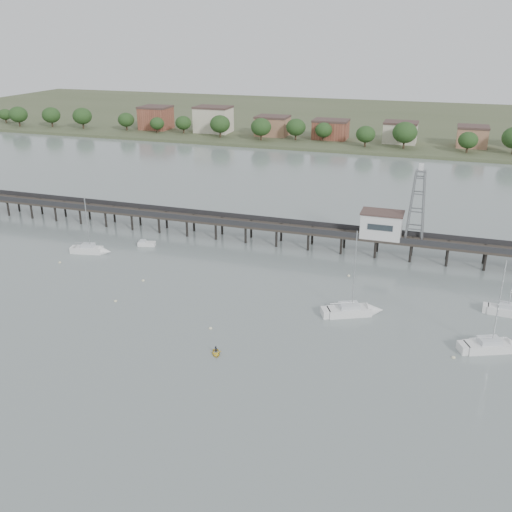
{
  "coord_description": "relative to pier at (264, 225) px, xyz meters",
  "views": [
    {
      "loc": [
        35.15,
        -51.63,
        43.27
      ],
      "look_at": [
        4.22,
        42.0,
        4.0
      ],
      "focal_mm": 40.0,
      "sensor_mm": 36.0,
      "label": 1
    }
  ],
  "objects": [
    {
      "name": "sailboat_c",
      "position": [
        25.0,
        -27.6,
        -3.16
      ],
      "size": [
        9.59,
        6.55,
        15.32
      ],
      "rotation": [
        0.0,
        0.0,
        0.45
      ],
      "color": "white",
      "rests_on": "ground"
    },
    {
      "name": "far_shore",
      "position": [
        0.36,
        179.58,
        -2.85
      ],
      "size": [
        500.0,
        170.0,
        10.4
      ],
      "color": "#475133",
      "rests_on": "ground"
    },
    {
      "name": "white_tender",
      "position": [
        -23.23,
        -10.17,
        -3.35
      ],
      "size": [
        3.94,
        2.39,
        1.43
      ],
      "rotation": [
        0.0,
        0.0,
        0.25
      ],
      "color": "white",
      "rests_on": "ground"
    },
    {
      "name": "yellow_dinghy",
      "position": [
        7.56,
        -46.38,
        -3.79
      ],
      "size": [
        1.67,
        1.13,
        2.28
      ],
      "primitive_type": "imported",
      "rotation": [
        0.0,
        0.0,
        0.45
      ],
      "color": "yellow",
      "rests_on": "ground"
    },
    {
      "name": "pier_building",
      "position": [
        25.0,
        0.0,
        2.87
      ],
      "size": [
        8.4,
        5.4,
        5.3
      ],
      "color": "silver",
      "rests_on": "ground"
    },
    {
      "name": "pier",
      "position": [
        0.0,
        0.0,
        0.0
      ],
      "size": [
        150.0,
        5.0,
        5.5
      ],
      "color": "#2D2823",
      "rests_on": "ground"
    },
    {
      "name": "sailboat_d",
      "position": [
        46.01,
        -32.46,
        -3.16
      ],
      "size": [
        9.38,
        6.11,
        14.93
      ],
      "rotation": [
        0.0,
        0.0,
        0.42
      ],
      "color": "white",
      "rests_on": "ground"
    },
    {
      "name": "dinghy_occupant",
      "position": [
        7.56,
        -46.38,
        -3.79
      ],
      "size": [
        0.42,
        1.1,
        0.26
      ],
      "primitive_type": "imported",
      "rotation": [
        0.0,
        0.0,
        3.16
      ],
      "color": "black",
      "rests_on": "ground"
    },
    {
      "name": "mooring_buoys",
      "position": [
        -0.03,
        -29.38,
        -3.71
      ],
      "size": [
        75.4,
        27.56,
        0.39
      ],
      "color": "beige",
      "rests_on": "ground"
    },
    {
      "name": "lattice_tower",
      "position": [
        31.5,
        0.0,
        7.31
      ],
      "size": [
        3.2,
        3.2,
        15.5
      ],
      "color": "slate",
      "rests_on": "ground"
    },
    {
      "name": "sailboat_e",
      "position": [
        48.73,
        -20.34,
        -3.15
      ],
      "size": [
        7.27,
        2.62,
        11.89
      ],
      "rotation": [
        0.0,
        0.0,
        -0.08
      ],
      "color": "white",
      "rests_on": "ground"
    },
    {
      "name": "sailboat_b",
      "position": [
        -31.41,
        -17.49,
        -3.15
      ],
      "size": [
        8.0,
        3.77,
        12.78
      ],
      "rotation": [
        0.0,
        0.0,
        0.21
      ],
      "color": "white",
      "rests_on": "ground"
    },
    {
      "name": "ground_plane",
      "position": [
        0.0,
        -60.0,
        -3.79
      ],
      "size": [
        500.0,
        500.0,
        0.0
      ],
      "primitive_type": "plane",
      "color": "gray",
      "rests_on": "ground"
    }
  ]
}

